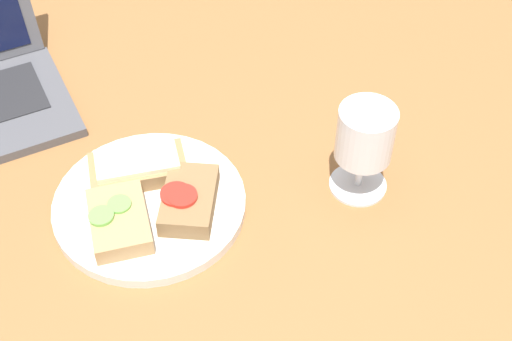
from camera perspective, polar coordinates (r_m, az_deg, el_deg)
wooden_table at (r=92.83cm, az=-1.95°, el=-1.25°), size 140.00×140.00×3.00cm
plate at (r=88.58cm, az=-8.42°, el=-2.84°), size 23.69×23.69×1.45cm
sandwich_with_cucumber at (r=85.15cm, az=-10.91°, el=-3.96°), size 8.44×10.94×2.88cm
sandwich_with_tomato at (r=85.91cm, az=-5.42°, el=-2.33°), size 10.41×11.65×3.07cm
sandwich_with_cheese at (r=90.31cm, az=-9.44°, el=0.30°), size 13.04×8.78×3.05cm
wine_glass at (r=85.64cm, az=8.71°, el=2.58°), size 7.28×7.28×12.66cm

